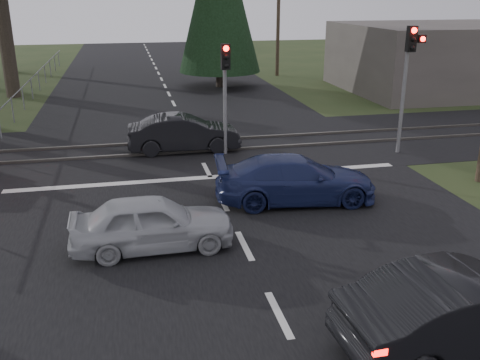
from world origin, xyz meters
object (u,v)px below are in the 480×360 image
object	(u,v)px
silver_car	(152,223)
utility_pole_far	(218,3)
dark_hatchback	(471,312)
traffic_signal_right	(409,65)
dark_car_far	(184,133)
traffic_signal_center	(225,80)
blue_sedan	(296,179)
utility_pole_mid	(278,9)

from	to	relation	value
silver_car	utility_pole_far	bearing A→B (deg)	-12.53
dark_hatchback	traffic_signal_right	bearing A→B (deg)	-26.15
silver_car	dark_car_far	bearing A→B (deg)	-12.45
dark_hatchback	silver_car	bearing A→B (deg)	41.47
traffic_signal_center	blue_sedan	distance (m)	5.63
traffic_signal_right	traffic_signal_center	size ratio (longest dim) A/B	1.15
traffic_signal_right	utility_pole_far	distance (m)	45.56
dark_hatchback	utility_pole_mid	bearing A→B (deg)	-13.42
utility_pole_mid	dark_hatchback	xyz separation A→B (m)	(-5.66, -31.69, -3.97)
blue_sedan	utility_pole_mid	bearing A→B (deg)	-9.10
traffic_signal_right	utility_pole_mid	xyz separation A→B (m)	(0.95, 20.53, 1.41)
utility_pole_mid	blue_sedan	size ratio (longest dim) A/B	1.93
utility_pole_mid	dark_car_far	world-z (taller)	utility_pole_mid
traffic_signal_center	utility_pole_mid	bearing A→B (deg)	68.79
blue_sedan	silver_car	bearing A→B (deg)	123.17
utility_pole_far	dark_hatchback	distance (m)	57.11
traffic_signal_center	dark_car_far	bearing A→B (deg)	149.92
traffic_signal_right	utility_pole_mid	distance (m)	20.60
utility_pole_mid	utility_pole_far	distance (m)	25.00
utility_pole_mid	dark_car_far	size ratio (longest dim) A/B	2.12
utility_pole_far	dark_car_far	xyz separation A→B (m)	(-8.98, -43.46, -4.03)
traffic_signal_center	utility_pole_mid	xyz separation A→B (m)	(7.50, 19.32, 1.92)
utility_pole_far	dark_car_far	world-z (taller)	utility_pole_far
utility_pole_mid	blue_sedan	bearing A→B (deg)	-104.69
silver_car	blue_sedan	xyz separation A→B (m)	(4.26, 2.22, 0.02)
utility_pole_far	blue_sedan	world-z (taller)	utility_pole_far
utility_pole_mid	blue_sedan	world-z (taller)	utility_pole_mid
traffic_signal_center	utility_pole_far	bearing A→B (deg)	80.40
traffic_signal_center	utility_pole_far	world-z (taller)	utility_pole_far
silver_car	blue_sedan	distance (m)	4.80
silver_car	traffic_signal_center	bearing A→B (deg)	-24.21
silver_car	dark_car_far	world-z (taller)	dark_car_far
dark_hatchback	dark_car_far	world-z (taller)	dark_hatchback
traffic_signal_center	blue_sedan	size ratio (longest dim) A/B	0.88
utility_pole_mid	dark_car_far	xyz separation A→B (m)	(-8.98, -18.46, -4.03)
dark_hatchback	utility_pole_far	bearing A→B (deg)	-8.99
traffic_signal_center	blue_sedan	bearing A→B (deg)	-77.85
traffic_signal_center	silver_car	bearing A→B (deg)	-113.34
silver_car	dark_car_far	size ratio (longest dim) A/B	0.91
traffic_signal_right	dark_car_far	bearing A→B (deg)	165.60
traffic_signal_right	traffic_signal_center	bearing A→B (deg)	169.59
traffic_signal_center	blue_sedan	world-z (taller)	traffic_signal_center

